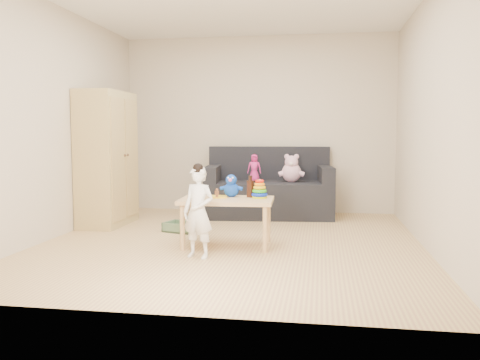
% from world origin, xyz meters
% --- Properties ---
extents(room, '(4.50, 4.50, 4.50)m').
position_xyz_m(room, '(0.00, 0.00, 1.30)').
color(room, '#D7B874').
rests_on(room, ground).
extents(wardrobe, '(0.47, 0.94, 1.69)m').
position_xyz_m(wardrobe, '(-1.75, 0.80, 0.85)').
color(wardrobe, tan).
rests_on(wardrobe, ground).
extents(sofa, '(1.83, 1.05, 0.49)m').
position_xyz_m(sofa, '(0.22, 1.76, 0.25)').
color(sofa, black).
rests_on(sofa, ground).
extents(play_table, '(0.97, 0.64, 0.50)m').
position_xyz_m(play_table, '(-0.01, -0.21, 0.25)').
color(play_table, tan).
rests_on(play_table, ground).
extents(storage_bin, '(0.45, 0.39, 0.11)m').
position_xyz_m(storage_bin, '(-0.70, 0.48, 0.06)').
color(storage_bin, '#5D7E5B').
rests_on(storage_bin, ground).
extents(toddler, '(0.36, 0.29, 0.84)m').
position_xyz_m(toddler, '(-0.19, -0.73, 0.42)').
color(toddler, white).
rests_on(toddler, ground).
extents(pink_bear, '(0.33, 0.30, 0.33)m').
position_xyz_m(pink_bear, '(0.53, 1.77, 0.66)').
color(pink_bear, '#F3B3D0').
rests_on(pink_bear, sofa).
extents(doll, '(0.20, 0.14, 0.38)m').
position_xyz_m(doll, '(0.02, 1.67, 0.68)').
color(doll, '#D72882').
rests_on(doll, sofa).
extents(ring_stacker, '(0.17, 0.17, 0.19)m').
position_xyz_m(ring_stacker, '(0.31, -0.12, 0.58)').
color(ring_stacker, '#D4E40C').
rests_on(ring_stacker, play_table).
extents(brown_bottle, '(0.08, 0.08, 0.23)m').
position_xyz_m(brown_bottle, '(0.21, -0.05, 0.59)').
color(brown_bottle, black).
rests_on(brown_bottle, play_table).
extents(blue_plush, '(0.22, 0.18, 0.24)m').
position_xyz_m(blue_plush, '(0.01, -0.05, 0.62)').
color(blue_plush, blue).
rests_on(blue_plush, play_table).
extents(wooden_figure, '(0.05, 0.04, 0.11)m').
position_xyz_m(wooden_figure, '(-0.12, -0.22, 0.55)').
color(wooden_figure, brown).
rests_on(wooden_figure, play_table).
extents(yellow_book, '(0.23, 0.23, 0.01)m').
position_xyz_m(yellow_book, '(-0.13, -0.13, 0.51)').
color(yellow_book, yellow).
rests_on(yellow_book, play_table).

